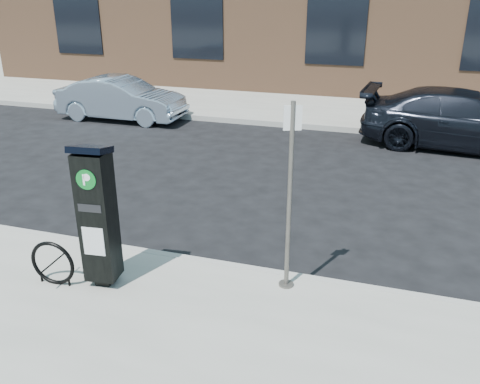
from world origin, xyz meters
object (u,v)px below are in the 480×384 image
at_px(bike_rack, 53,263).
at_px(car_silver, 121,99).
at_px(car_dark, 464,120).
at_px(sign_pole, 289,201).
at_px(parking_kiosk, 98,215).

distance_m(bike_rack, car_silver, 9.44).
xyz_separation_m(car_silver, car_dark, (9.49, 0.00, 0.08)).
distance_m(sign_pole, car_dark, 8.18).
xyz_separation_m(parking_kiosk, car_dark, (4.96, 8.36, -0.42)).
bearing_deg(car_silver, bike_rack, -155.45).
bearing_deg(car_silver, parking_kiosk, -151.57).
bearing_deg(parking_kiosk, bike_rack, -166.31).
distance_m(parking_kiosk, bike_rack, 0.93).
height_order(sign_pole, car_dark, sign_pole).
bearing_deg(car_dark, bike_rack, 151.68).
bearing_deg(bike_rack, parking_kiosk, 17.20).
height_order(bike_rack, car_dark, car_dark).
height_order(parking_kiosk, bike_rack, parking_kiosk).
distance_m(sign_pole, car_silver, 10.31).
relative_size(parking_kiosk, car_silver, 0.50).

